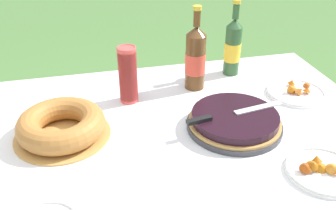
{
  "coord_description": "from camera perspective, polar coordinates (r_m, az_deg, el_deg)",
  "views": [
    {
      "loc": [
        -0.12,
        -1.0,
        1.5
      ],
      "look_at": [
        0.15,
        0.13,
        0.81
      ],
      "focal_mm": 40.0,
      "sensor_mm": 36.0,
      "label": 1
    }
  ],
  "objects": [
    {
      "name": "snack_plate_near",
      "position": [
        1.22,
        22.61,
        -9.16
      ],
      "size": [
        0.23,
        0.23,
        0.05
      ],
      "color": "white",
      "rests_on": "tablecloth"
    },
    {
      "name": "garden_table",
      "position": [
        1.29,
        -5.04,
        -8.28
      ],
      "size": [
        1.83,
        1.16,
        0.74
      ],
      "color": "#A87A47",
      "rests_on": "ground_plane"
    },
    {
      "name": "serving_knife",
      "position": [
        1.31,
        9.14,
        -1.4
      ],
      "size": [
        0.37,
        0.08,
        0.01
      ],
      "rotation": [
        0.0,
        0.0,
        0.16
      ],
      "color": "silver",
      "rests_on": "berry_tart"
    },
    {
      "name": "berry_tart",
      "position": [
        1.34,
        10.1,
        -2.42
      ],
      "size": [
        0.34,
        0.34,
        0.06
      ],
      "color": "#38383D",
      "rests_on": "tablecloth"
    },
    {
      "name": "tablecloth",
      "position": [
        1.26,
        -5.14,
        -6.57
      ],
      "size": [
        1.84,
        1.17,
        0.1
      ],
      "color": "white",
      "rests_on": "garden_table"
    },
    {
      "name": "cup_stack",
      "position": [
        1.45,
        -6.13,
        4.56
      ],
      "size": [
        0.07,
        0.07,
        0.23
      ],
      "color": "#E04C47",
      "rests_on": "tablecloth"
    },
    {
      "name": "snack_plate_right",
      "position": [
        1.62,
        18.93,
        1.87
      ],
      "size": [
        0.24,
        0.24,
        0.06
      ],
      "color": "white",
      "rests_on": "tablecloth"
    },
    {
      "name": "cider_bottle_green",
      "position": [
        1.69,
        9.83,
        8.74
      ],
      "size": [
        0.07,
        0.07,
        0.34
      ],
      "color": "#2D562D",
      "rests_on": "tablecloth"
    },
    {
      "name": "cider_bottle_amber",
      "position": [
        1.54,
        4.19,
        7.13
      ],
      "size": [
        0.08,
        0.08,
        0.35
      ],
      "color": "brown",
      "rests_on": "tablecloth"
    },
    {
      "name": "bundt_cake",
      "position": [
        1.32,
        -15.95,
        -2.98
      ],
      "size": [
        0.33,
        0.33,
        0.09
      ],
      "color": "tan",
      "rests_on": "tablecloth"
    }
  ]
}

